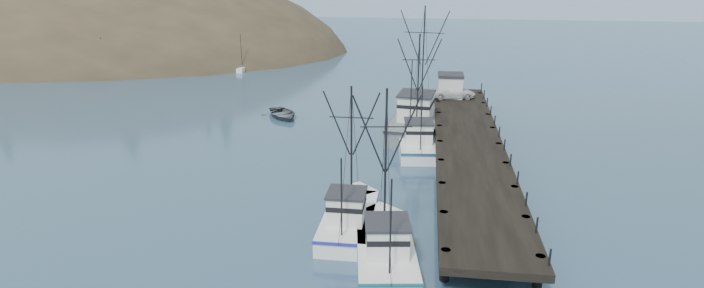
{
  "coord_description": "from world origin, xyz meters",
  "views": [
    {
      "loc": [
        9.85,
        -32.05,
        17.53
      ],
      "look_at": [
        3.78,
        12.53,
        2.5
      ],
      "focal_mm": 28.0,
      "sensor_mm": 36.0,
      "label": 1
    }
  ],
  "objects_px": {
    "trawler_far": "(417,141)",
    "pickup_truck": "(454,92)",
    "work_vessel": "(419,119)",
    "pier_shed": "(450,85)",
    "trawler_mid": "(350,217)",
    "motorboat": "(283,117)",
    "trawler_near": "(385,246)",
    "pier": "(469,145)"
  },
  "relations": [
    {
      "from": "trawler_far",
      "to": "pickup_truck",
      "type": "bearing_deg",
      "value": 73.61
    },
    {
      "from": "work_vessel",
      "to": "pier_shed",
      "type": "relative_size",
      "value": 5.1
    },
    {
      "from": "work_vessel",
      "to": "pickup_truck",
      "type": "relative_size",
      "value": 3.21
    },
    {
      "from": "trawler_mid",
      "to": "motorboat",
      "type": "bearing_deg",
      "value": 113.66
    },
    {
      "from": "trawler_near",
      "to": "motorboat",
      "type": "distance_m",
      "value": 33.98
    },
    {
      "from": "pier",
      "to": "trawler_mid",
      "type": "relative_size",
      "value": 4.34
    },
    {
      "from": "trawler_near",
      "to": "trawler_mid",
      "type": "relative_size",
      "value": 1.07
    },
    {
      "from": "pier",
      "to": "work_vessel",
      "type": "xyz_separation_m",
      "value": [
        -4.72,
        9.86,
        -0.46
      ]
    },
    {
      "from": "trawler_mid",
      "to": "trawler_near",
      "type": "bearing_deg",
      "value": -54.24
    },
    {
      "from": "trawler_mid",
      "to": "pier_shed",
      "type": "height_order",
      "value": "trawler_mid"
    },
    {
      "from": "trawler_far",
      "to": "motorboat",
      "type": "height_order",
      "value": "trawler_far"
    },
    {
      "from": "work_vessel",
      "to": "motorboat",
      "type": "xyz_separation_m",
      "value": [
        -16.0,
        2.86,
        -1.23
      ]
    },
    {
      "from": "work_vessel",
      "to": "pier_shed",
      "type": "xyz_separation_m",
      "value": [
        3.54,
        7.62,
        2.19
      ]
    },
    {
      "from": "pier",
      "to": "trawler_mid",
      "type": "bearing_deg",
      "value": -122.18
    },
    {
      "from": "work_vessel",
      "to": "motorboat",
      "type": "distance_m",
      "value": 16.3
    },
    {
      "from": "work_vessel",
      "to": "pier_shed",
      "type": "bearing_deg",
      "value": 65.1
    },
    {
      "from": "pickup_truck",
      "to": "work_vessel",
      "type": "bearing_deg",
      "value": 139.7
    },
    {
      "from": "trawler_near",
      "to": "motorboat",
      "type": "relative_size",
      "value": 1.9
    },
    {
      "from": "trawler_mid",
      "to": "trawler_far",
      "type": "distance_m",
      "value": 18.04
    },
    {
      "from": "pier_shed",
      "to": "motorboat",
      "type": "xyz_separation_m",
      "value": [
        -19.54,
        -4.76,
        -3.42
      ]
    },
    {
      "from": "trawler_far",
      "to": "pickup_truck",
      "type": "xyz_separation_m",
      "value": [
        3.98,
        13.53,
        1.88
      ]
    },
    {
      "from": "motorboat",
      "to": "trawler_far",
      "type": "bearing_deg",
      "value": -63.48
    },
    {
      "from": "pier",
      "to": "trawler_near",
      "type": "bearing_deg",
      "value": -109.0
    },
    {
      "from": "trawler_mid",
      "to": "pier_shed",
      "type": "xyz_separation_m",
      "value": [
        7.75,
        31.68,
        2.6
      ]
    },
    {
      "from": "pier",
      "to": "pier_shed",
      "type": "height_order",
      "value": "pier_shed"
    },
    {
      "from": "pickup_truck",
      "to": "trawler_near",
      "type": "bearing_deg",
      "value": 160.19
    },
    {
      "from": "motorboat",
      "to": "pier",
      "type": "bearing_deg",
      "value": -64.65
    },
    {
      "from": "work_vessel",
      "to": "pickup_truck",
      "type": "xyz_separation_m",
      "value": [
        3.95,
        7.03,
        1.48
      ]
    },
    {
      "from": "trawler_mid",
      "to": "work_vessel",
      "type": "distance_m",
      "value": 24.42
    },
    {
      "from": "pier",
      "to": "trawler_near",
      "type": "height_order",
      "value": "trawler_near"
    },
    {
      "from": "pier_shed",
      "to": "pier",
      "type": "bearing_deg",
      "value": -86.13
    },
    {
      "from": "pier",
      "to": "pickup_truck",
      "type": "bearing_deg",
      "value": 92.61
    },
    {
      "from": "work_vessel",
      "to": "pier",
      "type": "bearing_deg",
      "value": -64.43
    },
    {
      "from": "trawler_far",
      "to": "pier_shed",
      "type": "height_order",
      "value": "trawler_far"
    },
    {
      "from": "work_vessel",
      "to": "pier_shed",
      "type": "distance_m",
      "value": 8.68
    },
    {
      "from": "trawler_near",
      "to": "work_vessel",
      "type": "bearing_deg",
      "value": 86.97
    },
    {
      "from": "trawler_near",
      "to": "trawler_mid",
      "type": "distance_m",
      "value": 4.68
    },
    {
      "from": "trawler_mid",
      "to": "work_vessel",
      "type": "bearing_deg",
      "value": 80.07
    },
    {
      "from": "pier",
      "to": "motorboat",
      "type": "bearing_deg",
      "value": 148.46
    },
    {
      "from": "trawler_mid",
      "to": "pier",
      "type": "bearing_deg",
      "value": 57.82
    },
    {
      "from": "trawler_near",
      "to": "pickup_truck",
      "type": "distance_m",
      "value": 35.35
    },
    {
      "from": "trawler_near",
      "to": "pickup_truck",
      "type": "height_order",
      "value": "trawler_near"
    }
  ]
}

